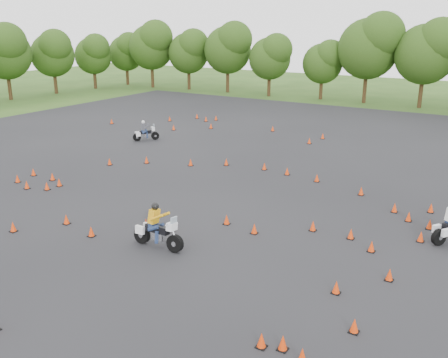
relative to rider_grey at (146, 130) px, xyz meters
The scene contains 6 objects.
ground 17.89m from the rider_grey, 45.35° to the right, with size 140.00×140.00×0.00m, color #2D5119.
asphalt_pad 14.26m from the rider_grey, 28.13° to the right, with size 62.00×62.00×0.00m, color black.
treeline 27.18m from the rider_grey, 57.07° to the left, with size 87.12×32.36×10.58m.
traffic_cones 14.47m from the rider_grey, 30.66° to the right, with size 36.76×32.86×0.45m.
rider_grey is the anchor object (origin of this frame).
rider_yellow 19.99m from the rider_grey, 48.72° to the right, with size 2.45×0.75×1.89m, color orange, non-canonical shape.
Camera 1 is at (12.85, -17.02, 8.99)m, focal length 40.00 mm.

